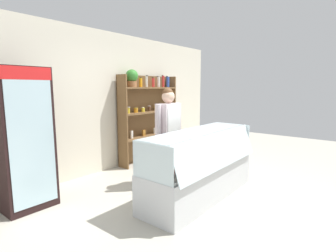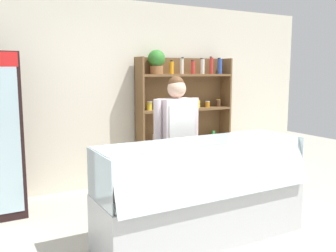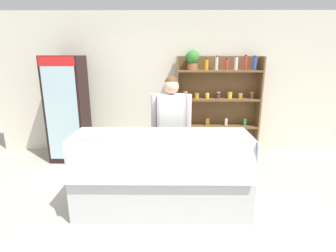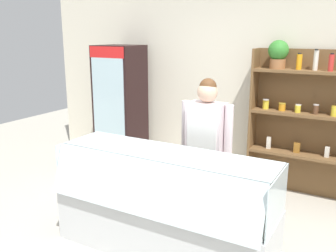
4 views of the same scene
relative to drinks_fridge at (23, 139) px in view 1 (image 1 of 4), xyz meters
name	(u,v)px [view 1 (image 1 of 4)]	position (x,y,z in m)	size (l,w,h in m)	color
ground_plane	(203,196)	(1.83, -1.73, -0.95)	(12.00, 12.00, 0.00)	#B7B2A3
back_wall	(107,102)	(1.83, 0.51, 0.40)	(6.80, 0.10, 2.70)	silver
drinks_fridge	(23,139)	(0.00, 0.00, 0.00)	(0.65, 0.59, 1.90)	black
shelving_unit	(146,111)	(2.73, 0.31, 0.17)	(1.59, 0.29, 2.00)	brown
deli_display_case	(200,177)	(1.76, -1.71, -0.64)	(2.14, 0.73, 1.01)	silver
shop_clerk	(168,129)	(1.88, -1.01, 0.01)	(0.58, 0.25, 1.63)	#383D51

